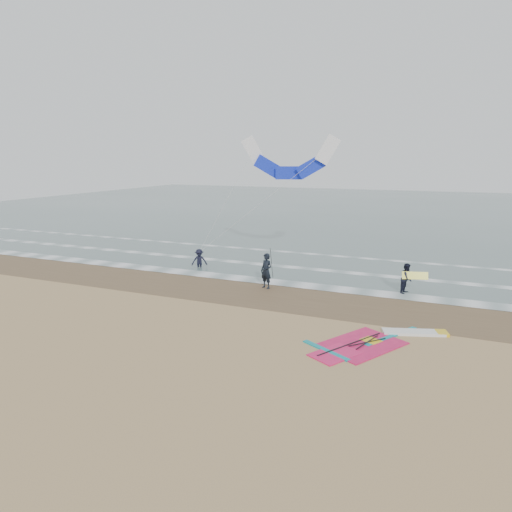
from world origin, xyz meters
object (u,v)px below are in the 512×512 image
at_px(person_walking, 407,278).
at_px(surf_kite, 289,162).
at_px(windsurf_rig, 377,341).
at_px(person_standing, 266,271).
at_px(person_wading, 199,256).

relative_size(person_walking, surf_kite, 0.19).
height_order(windsurf_rig, person_walking, person_walking).
distance_m(person_standing, person_wading, 6.38).
height_order(person_standing, person_walking, person_standing).
xyz_separation_m(windsurf_rig, person_walking, (0.45, 7.24, 0.76)).
xyz_separation_m(person_walking, person_wading, (-12.83, 0.83, -0.02)).
distance_m(person_walking, surf_kite, 10.43).
xyz_separation_m(person_standing, surf_kite, (-0.70, 5.60, 5.74)).
height_order(windsurf_rig, person_standing, person_standing).
relative_size(person_walking, person_wading, 1.03).
height_order(person_standing, person_wading, person_standing).
bearing_deg(person_wading, surf_kite, -0.59).
xyz_separation_m(windsurf_rig, person_standing, (-6.64, 5.26, 0.93)).
bearing_deg(windsurf_rig, person_standing, 141.61).
bearing_deg(surf_kite, person_standing, -82.90).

